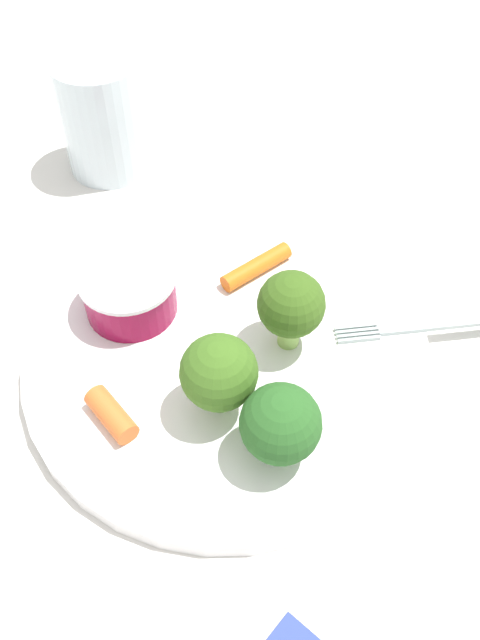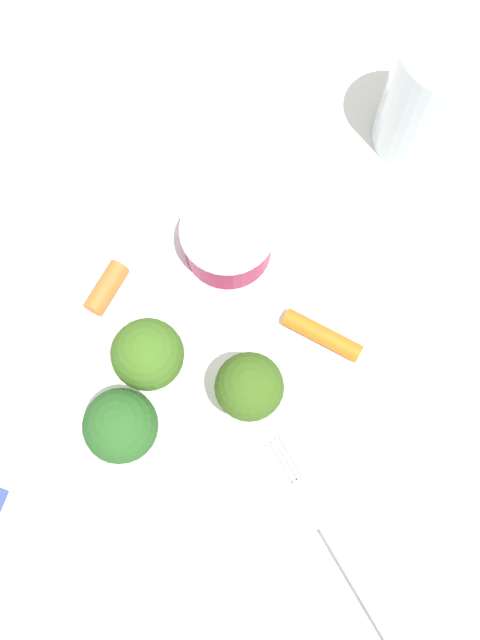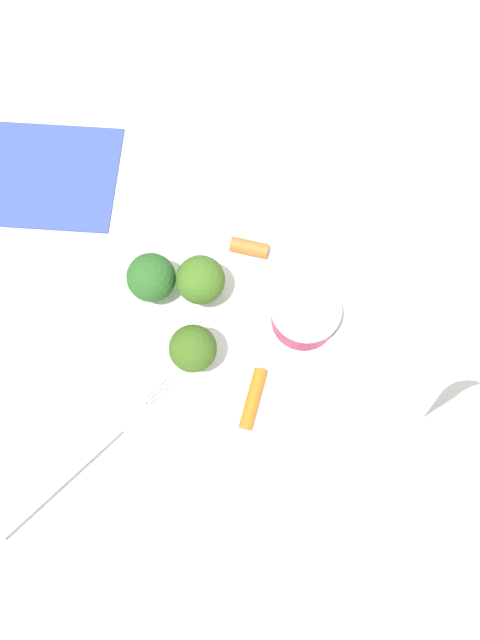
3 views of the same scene
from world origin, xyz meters
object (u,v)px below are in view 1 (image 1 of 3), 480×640
object	(u,v)px
plate	(227,354)
carrot_stick_0	(256,267)
broccoli_floret_0	(291,306)
broccoli_floret_2	(281,424)
sauce_cup	(129,292)
broccoli_floret_1	(219,373)
fork	(476,321)
drinking_glass	(103,116)
carrot_stick_1	(111,415)

from	to	relation	value
plate	carrot_stick_0	world-z (taller)	carrot_stick_0
broccoli_floret_0	broccoli_floret_2	distance (m)	0.08
sauce_cup	broccoli_floret_1	size ratio (longest dim) A/B	1.10
broccoli_floret_2	broccoli_floret_1	bearing A→B (deg)	-93.87
broccoli_floret_1	broccoli_floret_2	xyz separation A→B (m)	(0.00, 0.05, -0.00)
broccoli_floret_1	fork	bearing A→B (deg)	149.30
sauce_cup	plate	bearing A→B (deg)	100.38
sauce_cup	carrot_stick_0	size ratio (longest dim) A/B	1.16
plate	sauce_cup	world-z (taller)	sauce_cup
sauce_cup	drinking_glass	size ratio (longest dim) A/B	0.68
broccoli_floret_1	drinking_glass	size ratio (longest dim) A/B	0.61
plate	broccoli_floret_0	distance (m)	0.06
plate	fork	xyz separation A→B (m)	(-0.12, 0.12, 0.01)
plate	fork	world-z (taller)	fork
broccoli_floret_1	drinking_glass	xyz separation A→B (m)	(-0.13, -0.23, 0.00)
broccoli_floret_0	carrot_stick_1	size ratio (longest dim) A/B	1.58
broccoli_floret_2	drinking_glass	bearing A→B (deg)	-116.69
broccoli_floret_2	carrot_stick_0	bearing A→B (deg)	-137.62
broccoli_floret_2	drinking_glass	size ratio (longest dim) A/B	0.57
sauce_cup	carrot_stick_1	distance (m)	0.09
carrot_stick_0	plate	bearing A→B (deg)	21.78
plate	broccoli_floret_0	bearing A→B (deg)	135.84
broccoli_floret_1	fork	distance (m)	0.18
plate	broccoli_floret_2	distance (m)	0.09
fork	broccoli_floret_1	bearing A→B (deg)	-30.70
plate	broccoli_floret_2	world-z (taller)	broccoli_floret_2
broccoli_floret_2	fork	bearing A→B (deg)	163.54
drinking_glass	sauce_cup	bearing A→B (deg)	50.21
sauce_cup	fork	bearing A→B (deg)	124.97
broccoli_floret_1	carrot_stick_1	bearing A→B (deg)	-42.67
broccoli_floret_0	broccoli_floret_1	xyz separation A→B (m)	(0.06, -0.00, -0.00)
fork	drinking_glass	distance (m)	0.32
drinking_glass	plate	bearing A→B (deg)	64.41
carrot_stick_0	carrot_stick_1	world-z (taller)	carrot_stick_1
broccoli_floret_0	fork	xyz separation A→B (m)	(-0.09, 0.09, -0.03)
broccoli_floret_1	fork	size ratio (longest dim) A/B	0.40
carrot_stick_1	fork	size ratio (longest dim) A/B	0.25
carrot_stick_0	broccoli_floret_0	bearing A→B (deg)	55.88
broccoli_floret_2	carrot_stick_0	world-z (taller)	broccoli_floret_2
plate	carrot_stick_0	distance (m)	0.07
carrot_stick_0	fork	size ratio (longest dim) A/B	0.38
sauce_cup	carrot_stick_0	world-z (taller)	sauce_cup
broccoli_floret_0	fork	world-z (taller)	broccoli_floret_0
plate	carrot_stick_1	world-z (taller)	carrot_stick_1
plate	drinking_glass	size ratio (longest dim) A/B	2.77
carrot_stick_1	fork	bearing A→B (deg)	146.17
sauce_cup	broccoli_floret_2	bearing A→B (deg)	79.28
plate	sauce_cup	xyz separation A→B (m)	(0.01, -0.07, 0.02)
broccoli_floret_0	broccoli_floret_1	bearing A→B (deg)	-3.01
broccoli_floret_0	fork	bearing A→B (deg)	135.40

